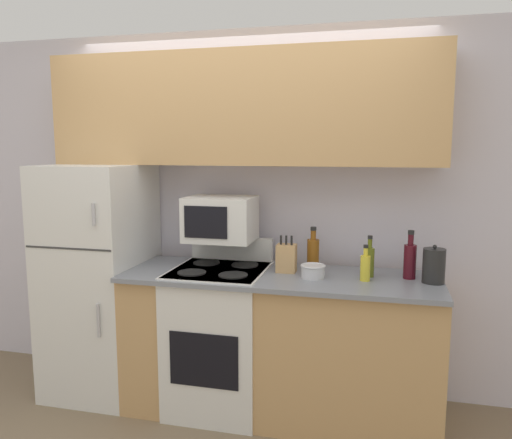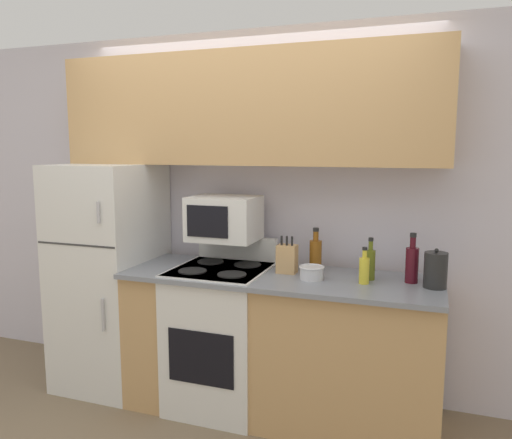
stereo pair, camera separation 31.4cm
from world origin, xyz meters
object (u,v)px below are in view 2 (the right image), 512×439
bottle_wine_red (412,263)px  knife_block (287,259)px  refrigerator (110,275)px  microwave (224,218)px  stove (222,335)px  bottle_olive_oil (370,263)px  bottle_cooking_spray (364,269)px  bottle_whiskey (316,253)px  bowl (312,272)px  kettle (436,270)px

bottle_wine_red → knife_block: bearing=-178.3°
refrigerator → microwave: bearing=5.5°
stove → bottle_olive_oil: 1.11m
stove → bottle_cooking_spray: (0.94, -0.03, 0.54)m
knife_block → bottle_cooking_spray: 0.51m
bottle_cooking_spray → bottle_whiskey: bearing=145.9°
bottle_olive_oil → bottle_whiskey: (-0.37, 0.13, 0.01)m
bowl → kettle: kettle is taller
microwave → bottle_olive_oil: 1.01m
stove → bottle_whiskey: 0.84m
microwave → bottle_olive_oil: (0.99, -0.06, -0.22)m
bottle_cooking_spray → kettle: 0.40m
stove → bottle_cooking_spray: bearing=-1.8°
bottle_olive_oil → bottle_cooking_spray: bearing=-101.9°
bowl → microwave: bearing=165.3°
bowl → refrigerator: bearing=176.8°
knife_block → bottle_wine_red: bearing=1.7°
bottle_whiskey → bottle_wine_red: bearing=-10.8°
microwave → kettle: bearing=-4.8°
kettle → microwave: bearing=175.2°
bottle_cooking_spray → bottle_whiskey: bottle_whiskey is taller
bottle_olive_oil → kettle: bearing=-8.4°
refrigerator → bowl: (1.53, -0.09, 0.17)m
microwave → knife_block: 0.52m
bottle_cooking_spray → kettle: size_ratio=0.95×
knife_block → bottle_olive_oil: bottle_olive_oil is taller
microwave → bottle_olive_oil: bearing=-3.4°
knife_block → bottle_olive_oil: bearing=0.8°
bottle_wine_red → kettle: size_ratio=1.30×
microwave → bottle_whiskey: size_ratio=1.62×
refrigerator → bottle_cooking_spray: bearing=-2.4°
microwave → kettle: 1.38m
bottle_wine_red → microwave: bearing=177.9°
bottle_whiskey → refrigerator: bearing=-174.0°
knife_block → bottle_whiskey: size_ratio=0.86×
microwave → bottle_whiskey: microwave is taller
bottle_wine_red → bottle_whiskey: bottle_wine_red is taller
microwave → kettle: microwave is taller
bottle_whiskey → bottle_cooking_spray: bearing=-34.1°
microwave → bottle_whiskey: (0.62, 0.07, -0.21)m
bottle_olive_oil → kettle: size_ratio=1.13×
bottle_olive_oil → bottle_whiskey: bearing=160.5°
bottle_wine_red → bottle_whiskey: (-0.61, 0.12, -0.01)m
stove → bottle_wine_red: size_ratio=3.69×
bowl → bottle_wine_red: size_ratio=0.52×
bottle_olive_oil → kettle: bottle_olive_oil is taller
stove → bottle_olive_oil: bottle_olive_oil is taller
refrigerator → stove: bearing=-3.0°
bowl → bottle_whiskey: 0.25m
microwave → bottle_olive_oil: size_ratio=1.74×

